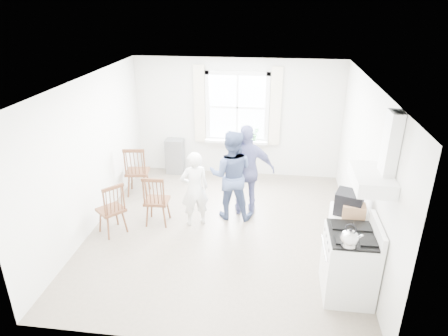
# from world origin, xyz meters

# --- Properties ---
(room_shell) EXTENTS (4.62, 5.12, 2.64)m
(room_shell) POSITION_xyz_m (0.00, 0.00, 1.30)
(room_shell) COLOR gray
(room_shell) RESTS_ON ground
(window_assembly) EXTENTS (1.88, 0.24, 1.70)m
(window_assembly) POSITION_xyz_m (0.00, 2.45, 1.46)
(window_assembly) COLOR white
(window_assembly) RESTS_ON room_shell
(range_hood) EXTENTS (0.45, 0.76, 0.94)m
(range_hood) POSITION_xyz_m (2.07, -1.35, 1.90)
(range_hood) COLOR white
(range_hood) RESTS_ON room_shell
(shelf_unit) EXTENTS (0.40, 0.30, 0.80)m
(shelf_unit) POSITION_xyz_m (-1.40, 2.33, 0.40)
(shelf_unit) COLOR gray
(shelf_unit) RESTS_ON ground
(gas_stove) EXTENTS (0.68, 0.76, 1.12)m
(gas_stove) POSITION_xyz_m (1.91, -1.35, 0.48)
(gas_stove) COLOR white
(gas_stove) RESTS_ON ground
(kettle) EXTENTS (0.22, 0.22, 0.32)m
(kettle) POSITION_xyz_m (1.80, -1.64, 1.05)
(kettle) COLOR silver
(kettle) RESTS_ON gas_stove
(low_cabinet) EXTENTS (0.50, 0.55, 0.90)m
(low_cabinet) POSITION_xyz_m (1.98, -0.65, 0.45)
(low_cabinet) COLOR white
(low_cabinet) RESTS_ON ground
(stereo_stack) EXTENTS (0.46, 0.43, 0.33)m
(stereo_stack) POSITION_xyz_m (1.93, -0.71, 1.07)
(stereo_stack) COLOR black
(stereo_stack) RESTS_ON low_cabinet
(cardboard_box) EXTENTS (0.33, 0.25, 0.20)m
(cardboard_box) POSITION_xyz_m (1.99, -0.83, 1.00)
(cardboard_box) COLOR #A3754F
(cardboard_box) RESTS_ON low_cabinet
(windsor_chair_a) EXTENTS (0.50, 0.49, 1.05)m
(windsor_chair_a) POSITION_xyz_m (-1.88, 1.09, 0.64)
(windsor_chair_a) COLOR #492817
(windsor_chair_a) RESTS_ON ground
(windsor_chair_b) EXTENTS (0.42, 0.41, 0.96)m
(windsor_chair_b) POSITION_xyz_m (-1.18, 0.01, 0.59)
(windsor_chair_b) COLOR #492817
(windsor_chair_b) RESTS_ON ground
(windsor_chair_c) EXTENTS (0.56, 0.56, 0.96)m
(windsor_chair_c) POSITION_xyz_m (-1.79, -0.36, 0.58)
(windsor_chair_c) COLOR #492817
(windsor_chair_c) RESTS_ON ground
(person_left) EXTENTS (0.67, 0.67, 1.38)m
(person_left) POSITION_xyz_m (-0.50, 0.16, 0.69)
(person_left) COLOR silver
(person_left) RESTS_ON ground
(person_mid) EXTENTS (0.82, 0.82, 1.66)m
(person_mid) POSITION_xyz_m (0.10, 0.52, 0.83)
(person_mid) COLOR #3F4E75
(person_mid) RESTS_ON ground
(person_right) EXTENTS (1.11, 1.11, 1.71)m
(person_right) POSITION_xyz_m (0.37, 0.70, 0.86)
(person_right) COLOR navy
(person_right) RESTS_ON ground
(potted_plant) EXTENTS (0.20, 0.20, 0.30)m
(potted_plant) POSITION_xyz_m (0.41, 2.36, 1.00)
(potted_plant) COLOR #2F6A33
(potted_plant) RESTS_ON window_assembly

